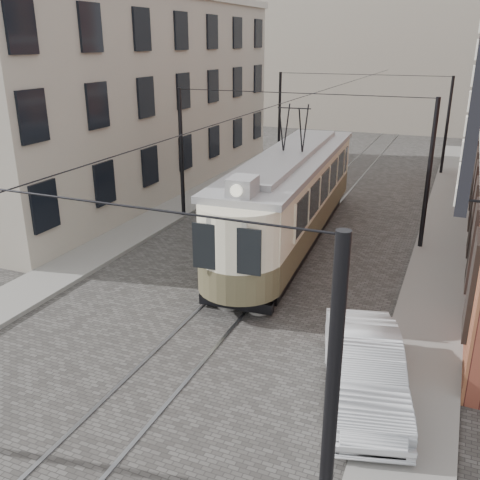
% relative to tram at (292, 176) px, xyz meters
% --- Properties ---
extents(ground, '(120.00, 120.00, 0.00)m').
position_rel_tram_xyz_m(ground, '(-0.00, -5.05, -2.76)').
color(ground, '#474542').
extents(tram_rails, '(1.54, 80.00, 0.02)m').
position_rel_tram_xyz_m(tram_rails, '(-0.00, -5.05, -2.75)').
color(tram_rails, slate).
rests_on(tram_rails, ground).
extents(sidewalk_right, '(2.00, 60.00, 0.15)m').
position_rel_tram_xyz_m(sidewalk_right, '(6.00, -5.05, -2.69)').
color(sidewalk_right, slate).
rests_on(sidewalk_right, ground).
extents(sidewalk_left, '(2.00, 60.00, 0.15)m').
position_rel_tram_xyz_m(sidewalk_left, '(-6.50, -5.05, -2.69)').
color(sidewalk_left, slate).
rests_on(sidewalk_left, ground).
extents(stucco_building, '(7.00, 24.00, 10.00)m').
position_rel_tram_xyz_m(stucco_building, '(-11.00, 4.95, 2.24)').
color(stucco_building, '#A09584').
rests_on(stucco_building, ground).
extents(distant_block, '(28.00, 10.00, 14.00)m').
position_rel_tram_xyz_m(distant_block, '(-0.00, 34.95, 4.24)').
color(distant_block, '#A09584').
rests_on(distant_block, ground).
extents(catenary, '(11.00, 30.20, 6.00)m').
position_rel_tram_xyz_m(catenary, '(-0.20, -0.05, 0.24)').
color(catenary, black).
rests_on(catenary, ground).
extents(tram, '(3.69, 14.06, 5.52)m').
position_rel_tram_xyz_m(tram, '(0.00, 0.00, 0.00)').
color(tram, beige).
rests_on(tram, ground).
extents(elephant, '(3.29, 5.49, 3.24)m').
position_rel_tram_xyz_m(elephant, '(0.49, -5.52, -1.14)').
color(elephant, '#605E59').
rests_on(elephant, ground).
extents(parked_car, '(2.88, 5.03, 1.57)m').
position_rel_tram_xyz_m(parked_car, '(4.84, -9.64, -1.98)').
color(parked_car, '#B0B2B5').
rests_on(parked_car, ground).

